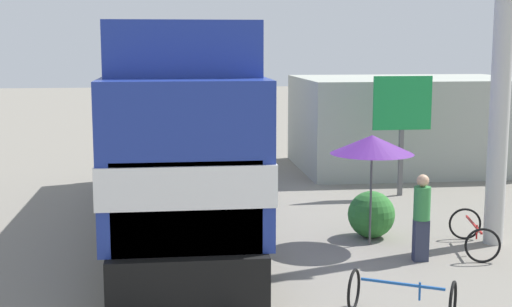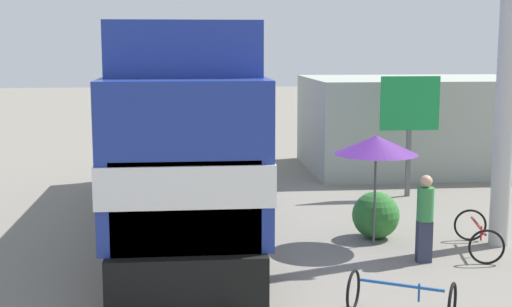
{
  "view_description": "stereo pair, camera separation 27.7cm",
  "coord_description": "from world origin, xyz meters",
  "views": [
    {
      "loc": [
        -0.26,
        -15.31,
        4.39
      ],
      "look_at": [
        1.2,
        -3.42,
        2.56
      ],
      "focal_mm": 50.0,
      "sensor_mm": 36.0,
      "label": 1
    },
    {
      "loc": [
        0.01,
        -15.34,
        4.39
      ],
      "look_at": [
        1.2,
        -3.42,
        2.56
      ],
      "focal_mm": 50.0,
      "sensor_mm": 36.0,
      "label": 2
    }
  ],
  "objects": [
    {
      "name": "shrub_cluster",
      "position": [
        4.31,
        0.17,
        0.54
      ],
      "size": [
        1.08,
        1.08,
        1.08
      ],
      "primitive_type": "sphere",
      "color": "#2D722D",
      "rests_on": "ground_plane"
    },
    {
      "name": "utility_pole",
      "position": [
        6.88,
        -0.63,
        4.23
      ],
      "size": [
        1.8,
        0.43,
        8.35
      ],
      "color": "#B2B2AD",
      "rests_on": "ground_plane"
    },
    {
      "name": "ground_plane",
      "position": [
        0.0,
        0.0,
        0.0
      ],
      "size": [
        120.0,
        120.0,
        0.0
      ],
      "primitive_type": "plane",
      "color": "slate"
    },
    {
      "name": "building_block_distant",
      "position": [
        8.25,
        9.14,
        1.62
      ],
      "size": [
        7.82,
        5.53,
        3.24
      ],
      "primitive_type": "cube",
      "color": "#999E93",
      "rests_on": "ground_plane"
    },
    {
      "name": "rail_near",
      "position": [
        -0.72,
        0.0,
        0.07
      ],
      "size": [
        0.08,
        37.67,
        0.15
      ],
      "primitive_type": "cube",
      "color": "#4C4742",
      "rests_on": "ground_plane"
    },
    {
      "name": "rail_far",
      "position": [
        0.72,
        0.0,
        0.07
      ],
      "size": [
        0.08,
        37.67,
        0.15
      ],
      "primitive_type": "cube",
      "color": "#4C4742",
      "rests_on": "ground_plane"
    },
    {
      "name": "person_bystander",
      "position": [
        4.81,
        -1.71,
        0.99
      ],
      "size": [
        0.34,
        0.34,
        1.8
      ],
      "color": "#2D3347",
      "rests_on": "ground_plane"
    },
    {
      "name": "vendor_umbrella",
      "position": [
        4.12,
        -0.38,
        2.24
      ],
      "size": [
        1.83,
        1.83,
        2.45
      ],
      "color": "#4C4C4C",
      "rests_on": "ground_plane"
    },
    {
      "name": "billboard_sign",
      "position": [
        6.45,
        4.58,
        2.52
      ],
      "size": [
        1.73,
        0.12,
        3.5
      ],
      "color": "#595959",
      "rests_on": "ground_plane"
    },
    {
      "name": "locomotive",
      "position": [
        0.0,
        1.64,
        2.06
      ],
      "size": [
        2.91,
        12.87,
        4.8
      ],
      "color": "black",
      "rests_on": "ground_plane"
    },
    {
      "name": "bicycle_spare",
      "position": [
        3.43,
        -4.65,
        0.37
      ],
      "size": [
        1.79,
        1.44,
        0.72
      ],
      "rotation": [
        0.0,
        0.0,
        1.05
      ],
      "color": "black",
      "rests_on": "ground_plane"
    },
    {
      "name": "bicycle",
      "position": [
        6.19,
        -1.13,
        0.37
      ],
      "size": [
        1.09,
        1.93,
        0.73
      ],
      "rotation": [
        0.0,
        0.0,
        -0.21
      ],
      "color": "black",
      "rests_on": "ground_plane"
    }
  ]
}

